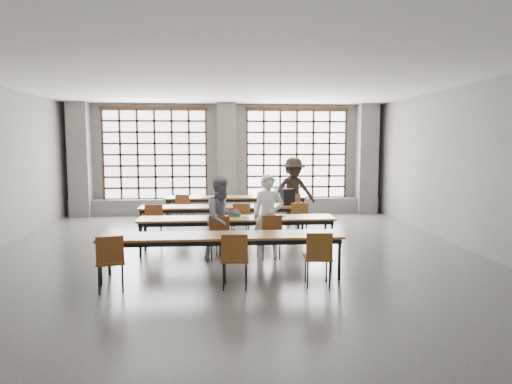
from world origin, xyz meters
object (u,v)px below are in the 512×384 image
(red_pouch, at_px, (110,258))
(desk_row_c, at_px, (237,221))
(chair_mid_right, at_px, (299,217))
(chair_near_left, at_px, (110,257))
(backpack, at_px, (287,197))
(chair_back_right, at_px, (293,206))
(student_male, at_px, (268,216))
(chair_back_mid, at_px, (265,206))
(chair_mid_left, at_px, (153,219))
(student_female, at_px, (222,218))
(phone, at_px, (246,218))
(chair_front_left, at_px, (221,233))
(chair_near_mid, at_px, (235,255))
(desk_row_d, at_px, (222,239))
(desk_row_a, at_px, (236,199))
(plastic_bag, at_px, (266,191))
(laptop_back, at_px, (281,194))
(chair_near_right, at_px, (318,253))
(laptop_front, at_px, (263,213))
(student_back, at_px, (293,191))
(green_box, at_px, (234,215))
(chair_mid_centre, at_px, (241,218))
(chair_front_right, at_px, (270,232))
(mouse, at_px, (283,216))
(chair_back_left, at_px, (184,207))
(desk_row_b, at_px, (223,209))

(red_pouch, bearing_deg, desk_row_c, 49.12)
(chair_mid_right, distance_m, chair_near_left, 4.99)
(backpack, bearing_deg, chair_back_right, 53.09)
(student_male, xyz_separation_m, backpack, (0.72, 2.33, 0.11))
(chair_back_mid, height_order, chair_mid_left, same)
(student_female, distance_m, phone, 0.63)
(chair_front_left, xyz_separation_m, chair_near_mid, (0.20, -1.78, 0.00))
(phone, bearing_deg, backpack, 59.53)
(desk_row_c, bearing_deg, desk_row_d, -100.03)
(desk_row_d, height_order, chair_mid_right, chair_mid_right)
(desk_row_a, bearing_deg, student_male, -83.24)
(plastic_bag, bearing_deg, phone, -101.82)
(laptop_back, relative_size, plastic_bag, 1.48)
(chair_near_right, height_order, student_male, student_male)
(chair_front_left, distance_m, chair_near_left, 2.44)
(desk_row_d, distance_m, student_male, 1.58)
(desk_row_d, xyz_separation_m, phone, (0.49, 1.68, 0.07))
(student_male, bearing_deg, chair_near_right, -67.73)
(laptop_front, relative_size, red_pouch, 1.83)
(student_back, xyz_separation_m, green_box, (-1.75, -3.17, -0.15))
(chair_back_right, relative_size, chair_mid_centre, 1.00)
(chair_mid_right, bearing_deg, phone, -136.53)
(green_box, xyz_separation_m, plastic_bag, (1.05, 3.72, 0.10))
(desk_row_c, distance_m, student_back, 3.68)
(chair_front_right, distance_m, laptop_back, 4.57)
(student_female, distance_m, green_box, 0.63)
(mouse, bearing_deg, backpack, 78.78)
(mouse, bearing_deg, plastic_bag, 89.31)
(chair_back_left, relative_size, mouse, 8.98)
(chair_back_left, xyz_separation_m, student_male, (1.93, -3.62, 0.29))
(plastic_bag, bearing_deg, student_male, -95.26)
(chair_mid_right, xyz_separation_m, student_back, (0.19, 2.09, 0.39))
(chair_back_left, height_order, chair_back_mid, same)
(laptop_back, bearing_deg, green_box, -111.41)
(chair_mid_left, relative_size, plastic_bag, 3.08)
(chair_mid_left, bearing_deg, chair_front_right, -35.70)
(chair_back_left, relative_size, chair_mid_right, 1.00)
(student_male, bearing_deg, chair_back_right, 78.79)
(desk_row_c, bearing_deg, desk_row_b, 98.99)
(desk_row_c, bearing_deg, chair_front_left, -117.31)
(chair_mid_right, distance_m, student_male, 1.91)
(desk_row_b, xyz_separation_m, laptop_back, (1.71, 2.07, 0.13))
(chair_front_left, xyz_separation_m, student_female, (0.02, 0.13, 0.27))
(chair_near_left, relative_size, chair_near_right, 1.00)
(green_box, bearing_deg, student_female, -113.32)
(desk_row_d, xyz_separation_m, chair_near_left, (-1.68, -0.63, -0.13))
(chair_near_right, xyz_separation_m, laptop_front, (-0.63, 2.52, 0.25))
(chair_back_mid, height_order, student_female, student_female)
(chair_back_right, height_order, chair_near_right, same)
(desk_row_c, bearing_deg, backpack, 54.30)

